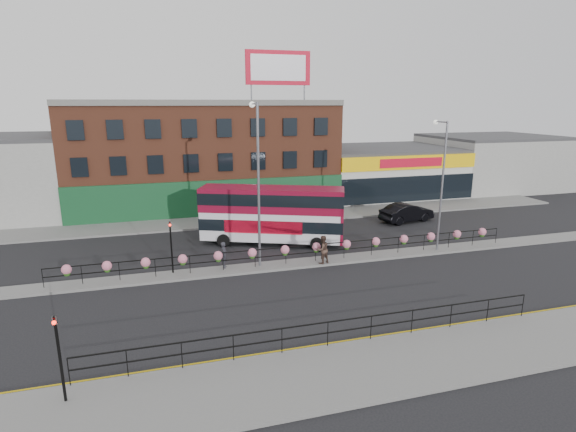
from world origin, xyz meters
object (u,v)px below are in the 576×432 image
object	(u,v)px
car	(407,213)
lamp_column_west	(257,171)
pedestrian_a	(224,255)
pedestrian_b	(322,250)
lamp_column_east	(441,175)
double_decker_bus	(273,209)

from	to	relation	value
car	lamp_column_west	bearing A→B (deg)	104.39
car	pedestrian_a	xyz separation A→B (m)	(-17.03, -7.31, 0.16)
pedestrian_b	lamp_column_east	world-z (taller)	lamp_column_east
car	pedestrian_a	size ratio (longest dim) A/B	3.13
lamp_column_west	lamp_column_east	distance (m)	12.64
car	pedestrian_a	bearing A→B (deg)	101.47
double_decker_bus	pedestrian_a	world-z (taller)	double_decker_bus
pedestrian_b	lamp_column_west	xyz separation A→B (m)	(-3.93, 1.00, 5.05)
double_decker_bus	car	xyz separation A→B (m)	(12.81, 2.88, -1.77)
pedestrian_b	lamp_column_west	bearing A→B (deg)	-31.28
lamp_column_east	double_decker_bus	bearing A→B (deg)	155.72
pedestrian_a	pedestrian_b	bearing A→B (deg)	-86.65
car	lamp_column_east	distance (m)	9.20
pedestrian_a	lamp_column_east	world-z (taller)	lamp_column_east
double_decker_bus	car	world-z (taller)	double_decker_bus
lamp_column_west	pedestrian_b	bearing A→B (deg)	-14.32
lamp_column_east	pedestrian_b	bearing A→B (deg)	-175.93
car	lamp_column_west	xyz separation A→B (m)	(-14.82, -7.28, 5.30)
car	lamp_column_west	distance (m)	17.35
double_decker_bus	lamp_column_west	bearing A→B (deg)	-114.58
car	pedestrian_b	bearing A→B (deg)	115.48
pedestrian_b	pedestrian_a	bearing A→B (deg)	-25.98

